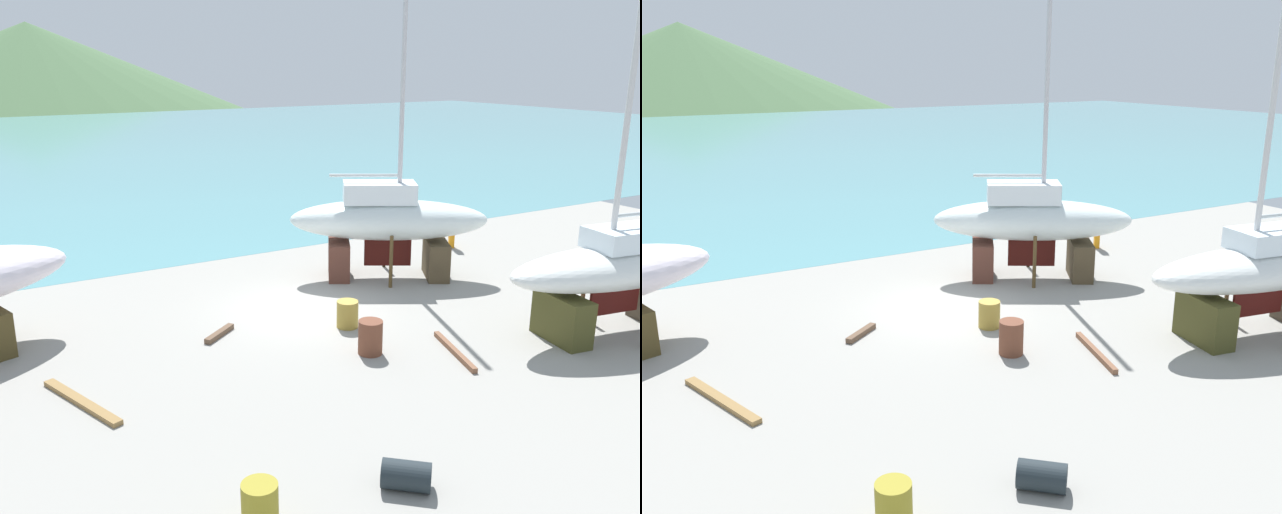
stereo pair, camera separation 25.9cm
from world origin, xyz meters
TOP-DOWN VIEW (x-y plane):
  - ground_plane at (0.00, -4.56)m, footprint 42.78×42.78m
  - sea_water at (0.00, 44.02)m, footprint 154.12×75.76m
  - headland_hill at (12.92, 147.52)m, footprint 150.61×150.61m
  - sailboat_small_center at (4.01, 1.34)m, footprint 6.79×5.14m
  - sailboat_far_slipway at (6.48, -5.75)m, footprint 7.02×3.20m
  - worker at (8.47, 3.13)m, footprint 0.44×0.50m
  - barrel_ochre at (-2.68, -8.54)m, footprint 0.98×0.96m
  - barrel_tar_black at (0.41, -1.81)m, footprint 0.69×0.69m
  - barrel_tipped_left at (-5.33, -8.27)m, footprint 0.82×0.82m
  - barrel_blue_faded at (-0.04, -3.59)m, footprint 0.87×0.87m
  - timber_long_aft at (-2.93, -0.63)m, footprint 1.10×0.88m
  - timber_plank_far at (-6.92, -2.62)m, footprint 1.13×2.76m
  - timber_plank_near at (1.79, -4.70)m, footprint 0.82×2.29m

SIDE VIEW (x-z plane):
  - ground_plane at x=0.00m, z-range 0.00..0.00m
  - sea_water at x=0.00m, z-range 0.00..0.00m
  - headland_hill at x=12.92m, z-range -15.28..15.28m
  - timber_plank_far at x=-6.92m, z-range 0.00..0.11m
  - timber_plank_near at x=1.79m, z-range 0.00..0.14m
  - timber_long_aft at x=-2.93m, z-range 0.00..0.14m
  - barrel_ochre at x=-2.68m, z-range 0.00..0.52m
  - barrel_tar_black at x=0.41m, z-range 0.00..0.76m
  - barrel_tipped_left at x=-5.33m, z-range 0.00..0.86m
  - barrel_blue_faded at x=-0.04m, z-range 0.00..0.88m
  - worker at x=8.47m, z-range 0.03..1.71m
  - sailboat_far_slipway at x=6.48m, z-range -3.54..7.13m
  - sailboat_small_center at x=4.01m, z-range -3.61..7.51m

